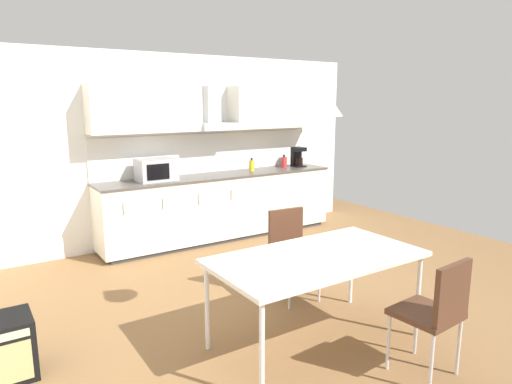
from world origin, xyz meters
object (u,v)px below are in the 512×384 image
object	(u,v)px
microwave	(156,170)
chair_near_right	(437,307)
bottle_yellow	(252,166)
coffee_maker	(298,157)
bottle_red	(284,162)
dining_table	(317,260)
chair_far_right	(291,244)
pendant_lamp	(321,101)

from	to	relation	value
microwave	chair_near_right	size ratio (longest dim) A/B	0.55
bottle_yellow	coffee_maker	bearing A→B (deg)	1.06
microwave	bottle_red	distance (m)	2.06
bottle_yellow	chair_near_right	size ratio (longest dim) A/B	0.22
dining_table	chair_far_right	bearing A→B (deg)	65.12
microwave	coffee_maker	world-z (taller)	coffee_maker
microwave	pendant_lamp	distance (m)	3.06
coffee_maker	chair_near_right	bearing A→B (deg)	-115.00
dining_table	chair_near_right	distance (m)	0.92
coffee_maker	bottle_red	distance (m)	0.25
chair_far_right	bottle_yellow	bearing A→B (deg)	66.91
chair_near_right	bottle_red	bearing A→B (deg)	68.24
bottle_red	coffee_maker	bearing A→B (deg)	-5.83
coffee_maker	chair_near_right	distance (m)	4.20
coffee_maker	bottle_yellow	bearing A→B (deg)	-178.94
chair_far_right	chair_near_right	distance (m)	1.64
bottle_yellow	bottle_red	world-z (taller)	bottle_red
chair_near_right	dining_table	bearing A→B (deg)	114.82
coffee_maker	dining_table	world-z (taller)	coffee_maker
bottle_red	dining_table	xyz separation A→B (m)	(-1.90, -2.98, -0.30)
chair_near_right	pendant_lamp	world-z (taller)	pendant_lamp
dining_table	pendant_lamp	world-z (taller)	pendant_lamp
microwave	dining_table	bearing A→B (deg)	-86.78
bottle_red	bottle_yellow	bearing A→B (deg)	-176.20
bottle_yellow	pendant_lamp	size ratio (longest dim) A/B	0.60
microwave	bottle_red	xyz separation A→B (m)	(2.06, 0.05, -0.06)
chair_far_right	coffee_maker	bearing A→B (deg)	50.53
bottle_yellow	chair_near_right	bearing A→B (deg)	-103.54
coffee_maker	pendant_lamp	world-z (taller)	pendant_lamp
microwave	bottle_red	bearing A→B (deg)	1.42
bottle_red	pendant_lamp	xyz separation A→B (m)	(-1.90, -2.98, 0.92)
bottle_red	chair_near_right	bearing A→B (deg)	-111.76
bottle_red	chair_near_right	size ratio (longest dim) A/B	0.22
bottle_red	dining_table	world-z (taller)	bottle_red
chair_far_right	pendant_lamp	world-z (taller)	pendant_lamp
coffee_maker	dining_table	size ratio (longest dim) A/B	0.18
bottle_yellow	bottle_red	distance (m)	0.61
bottle_yellow	dining_table	world-z (taller)	bottle_yellow
bottle_yellow	pendant_lamp	xyz separation A→B (m)	(-1.28, -2.94, 0.92)
pendant_lamp	dining_table	bearing A→B (deg)	80.54
bottle_red	chair_far_right	size ratio (longest dim) A/B	0.22
dining_table	pendant_lamp	distance (m)	1.22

